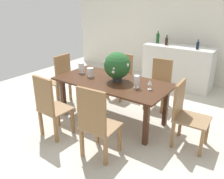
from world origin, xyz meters
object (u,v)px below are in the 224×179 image
(dining_table, at_px, (112,86))
(kitchen_counter, at_px, (177,67))
(chair_far_right, at_px, (160,81))
(wine_bottle_tall, at_px, (168,40))
(crystal_vase_right, at_px, (81,67))
(chair_near_left, at_px, (50,105))
(flower_centerpiece, at_px, (117,66))
(chair_near_right, at_px, (96,121))
(wine_bottle_clear, at_px, (198,45))
(chair_far_left, at_px, (122,74))
(wine_glass, at_px, (150,83))
(chair_foot_end, at_px, (185,112))
(crystal_vase_left, at_px, (90,71))
(chair_head_end, at_px, (60,77))
(crystal_vase_center_near, at_px, (137,81))
(wine_bottle_amber, at_px, (158,38))
(wine_bottle_dark, at_px, (166,41))

(dining_table, xyz_separation_m, kitchen_counter, (0.33, 2.25, -0.14))
(chair_far_right, xyz_separation_m, wine_bottle_tall, (-0.42, 1.34, 0.58))
(wine_bottle_tall, bearing_deg, crystal_vase_right, -107.57)
(wine_bottle_tall, bearing_deg, chair_near_left, -97.81)
(flower_centerpiece, bearing_deg, chair_near_right, -70.11)
(dining_table, relative_size, chair_far_right, 2.09)
(chair_far_right, distance_m, crystal_vase_right, 1.55)
(crystal_vase_right, relative_size, kitchen_counter, 0.12)
(flower_centerpiece, distance_m, wine_bottle_clear, 2.21)
(wine_bottle_clear, bearing_deg, kitchen_counter, 166.09)
(chair_far_right, bearing_deg, chair_far_left, 174.58)
(wine_glass, distance_m, kitchen_counter, 2.29)
(wine_glass, distance_m, wine_bottle_clear, 2.15)
(chair_foot_end, relative_size, flower_centerpiece, 1.94)
(chair_far_left, bearing_deg, chair_far_right, 1.08)
(crystal_vase_left, xyz_separation_m, wine_bottle_tall, (0.45, 2.39, 0.27))
(chair_near_left, height_order, wine_bottle_tall, wine_bottle_tall)
(chair_head_end, bearing_deg, wine_glass, 88.47)
(wine_glass, bearing_deg, crystal_vase_left, -176.83)
(crystal_vase_left, height_order, wine_bottle_tall, wine_bottle_tall)
(chair_far_right, relative_size, flower_centerpiece, 1.90)
(chair_far_left, height_order, crystal_vase_center_near, crystal_vase_center_near)
(chair_far_right, xyz_separation_m, wine_glass, (0.26, -0.99, 0.32))
(chair_foot_end, relative_size, wine_bottle_amber, 3.29)
(crystal_vase_center_near, bearing_deg, chair_near_right, -92.89)
(crystal_vase_center_near, xyz_separation_m, crystal_vase_right, (-1.22, 0.08, -0.00))
(chair_far_right, bearing_deg, crystal_vase_right, -145.46)
(crystal_vase_right, bearing_deg, wine_glass, -0.56)
(crystal_vase_right, xyz_separation_m, wine_bottle_tall, (0.73, 2.31, 0.25))
(chair_near_left, relative_size, chair_far_right, 1.07)
(chair_head_end, bearing_deg, chair_near_right, 58.00)
(chair_near_left, height_order, flower_centerpiece, flower_centerpiece)
(chair_head_end, bearing_deg, crystal_vase_left, 84.70)
(flower_centerpiece, bearing_deg, wine_bottle_amber, 98.43)
(chair_near_right, distance_m, kitchen_counter, 3.27)
(wine_bottle_tall, relative_size, wine_bottle_amber, 0.91)
(chair_far_right, xyz_separation_m, wine_bottle_dark, (-0.42, 1.20, 0.57))
(chair_head_end, height_order, crystal_vase_left, chair_head_end)
(chair_head_end, xyz_separation_m, chair_near_right, (1.74, -1.01, 0.02))
(crystal_vase_right, bearing_deg, wine_bottle_amber, 79.00)
(flower_centerpiece, xyz_separation_m, wine_bottle_tall, (-0.06, 2.29, 0.10))
(dining_table, relative_size, chair_head_end, 1.95)
(crystal_vase_right, bearing_deg, dining_table, -2.35)
(kitchen_counter, relative_size, wine_bottle_tall, 6.01)
(wine_bottle_amber, bearing_deg, crystal_vase_left, -94.09)
(chair_far_right, height_order, wine_bottle_tall, wine_bottle_tall)
(wine_bottle_tall, bearing_deg, chair_near_right, -82.50)
(flower_centerpiece, relative_size, wine_bottle_dark, 2.08)
(crystal_vase_center_near, height_order, wine_bottle_amber, wine_bottle_amber)
(wine_bottle_tall, bearing_deg, dining_table, -90.24)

